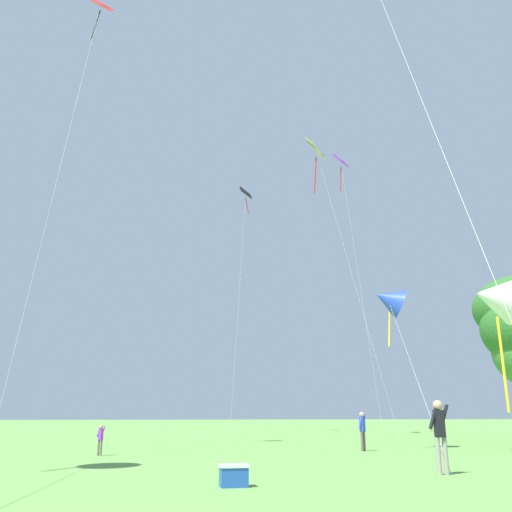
# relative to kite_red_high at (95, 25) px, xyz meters

# --- Properties ---
(kite_red_high) EXTENTS (2.37, 4.89, 22.32)m
(kite_red_high) POSITION_rel_kite_red_high_xyz_m (0.00, 0.00, 0.00)
(kite_red_high) COLOR red
(kite_red_high) RESTS_ON ground_plane
(kite_yellow_diamond) EXTENTS (3.44, 7.63, 23.04)m
(kite_yellow_diamond) POSITION_rel_kite_red_high_xyz_m (16.19, 13.87, 0.71)
(kite_yellow_diamond) COLOR yellow
(kite_yellow_diamond) RESTS_ON ground_plane
(kite_blue_delta) EXTENTS (4.33, 10.67, 7.39)m
(kite_blue_delta) POSITION_rel_kite_red_high_xyz_m (14.11, -1.67, -13.80)
(kite_blue_delta) COLOR blue
(kite_blue_delta) RESTS_ON ground_plane
(kite_white_distant) EXTENTS (2.24, 9.38, 7.19)m
(kite_white_distant) POSITION_rel_kite_red_high_xyz_m (17.23, -4.95, -14.25)
(kite_white_distant) COLOR white
(kite_white_distant) RESTS_ON ground_plane
(kite_black_large) EXTENTS (2.66, 5.69, 22.27)m
(kite_black_large) POSITION_rel_kite_red_high_xyz_m (12.04, 22.58, 0.12)
(kite_black_large) COLOR black
(kite_black_large) RESTS_ON ground_plane
(kite_purple_streamer) EXTENTS (1.60, 7.18, 24.26)m
(kite_purple_streamer) POSITION_rel_kite_red_high_xyz_m (19.82, 17.88, 1.98)
(kite_purple_streamer) COLOR purple
(kite_purple_streamer) RESTS_ON ground_plane
(person_child_small) EXTENTS (0.32, 0.23, 1.09)m
(person_child_small) POSITION_rel_kite_red_high_xyz_m (1.87, -2.58, -19.64)
(person_child_small) COLOR #665B4C
(person_child_small) RESTS_ON ground_plane
(person_in_red_shirt) EXTENTS (0.58, 0.24, 1.79)m
(person_in_red_shirt) POSITION_rel_kite_red_high_xyz_m (10.58, -11.39, -19.22)
(person_in_red_shirt) COLOR gray
(person_in_red_shirt) RESTS_ON ground_plane
(person_foreground_watcher) EXTENTS (0.46, 0.34, 1.56)m
(person_foreground_watcher) POSITION_rel_kite_red_high_xyz_m (12.35, -2.07, -19.36)
(person_foreground_watcher) COLOR #665B4C
(person_foreground_watcher) RESTS_ON ground_plane
(picnic_cooler) EXTENTS (0.60, 0.40, 0.44)m
(picnic_cooler) POSITION_rel_kite_red_high_xyz_m (5.11, -12.67, -20.07)
(picnic_cooler) COLOR #2351B2
(picnic_cooler) RESTS_ON ground_plane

